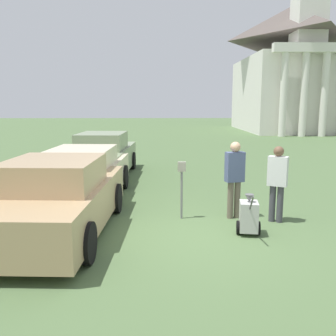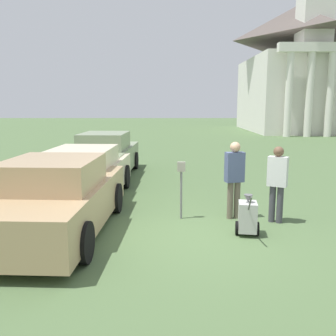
% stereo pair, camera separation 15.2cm
% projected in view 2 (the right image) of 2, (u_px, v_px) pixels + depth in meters
% --- Properties ---
extents(ground_plane, '(120.00, 120.00, 0.00)m').
position_uv_depth(ground_plane, '(194.00, 237.00, 7.54)').
color(ground_plane, '#4C663D').
extents(parked_car_tan, '(2.25, 4.87, 1.57)m').
position_uv_depth(parked_car_tan, '(57.00, 199.00, 7.64)').
color(parked_car_tan, tan).
rests_on(parked_car_tan, ground_plane).
extents(parked_car_cream, '(2.10, 4.96, 1.47)m').
position_uv_depth(parked_car_cream, '(85.00, 175.00, 10.25)').
color(parked_car_cream, beige).
rests_on(parked_car_cream, ground_plane).
extents(parked_car_sage, '(2.10, 4.99, 1.60)m').
position_uv_depth(parked_car_sage, '(106.00, 156.00, 13.66)').
color(parked_car_sage, gray).
rests_on(parked_car_sage, ground_plane).
extents(parking_meter, '(0.18, 0.09, 1.34)m').
position_uv_depth(parking_meter, '(181.00, 179.00, 8.56)').
color(parking_meter, slate).
rests_on(parking_meter, ground_plane).
extents(person_worker, '(0.46, 0.31, 1.79)m').
position_uv_depth(person_worker, '(234.00, 175.00, 8.57)').
color(person_worker, '#665B4C').
rests_on(person_worker, ground_plane).
extents(person_supervisor, '(0.47, 0.39, 1.72)m').
position_uv_depth(person_supervisor, '(277.00, 180.00, 8.28)').
color(person_supervisor, '#3F3F47').
rests_on(person_supervisor, ground_plane).
extents(equipment_cart, '(0.51, 1.00, 1.00)m').
position_uv_depth(equipment_cart, '(248.00, 217.00, 7.56)').
color(equipment_cart, '#B2B2AD').
rests_on(equipment_cart, ground_plane).
extents(church, '(8.27, 13.57, 23.11)m').
position_uv_depth(church, '(295.00, 63.00, 35.09)').
color(church, silver).
rests_on(church, ground_plane).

